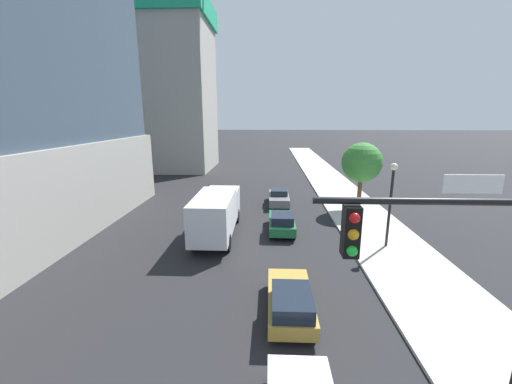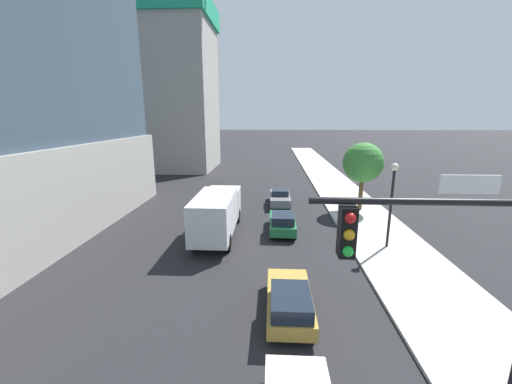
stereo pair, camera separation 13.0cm
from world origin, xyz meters
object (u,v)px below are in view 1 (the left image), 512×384
object	(u,v)px
street_tree	(362,163)
car_gold	(290,300)
construction_building	(169,79)
car_green	(282,222)
car_gray	(279,197)
traffic_light_pole	(461,280)
street_lamp	(391,192)
box_truck	(217,212)

from	to	relation	value
street_tree	car_gold	size ratio (longest dim) A/B	1.33
construction_building	street_tree	world-z (taller)	construction_building
street_tree	car_green	distance (m)	9.47
car_gray	car_green	bearing A→B (deg)	-90.00
traffic_light_pole	car_green	xyz separation A→B (m)	(-3.00, 15.22, -4.04)
street_lamp	car_gold	size ratio (longest dim) A/B	1.20
car_gray	traffic_light_pole	bearing A→B (deg)	-82.38
street_lamp	street_tree	size ratio (longest dim) A/B	0.90
traffic_light_pole	street_lamp	world-z (taller)	traffic_light_pole
car_gold	box_truck	size ratio (longest dim) A/B	0.55
traffic_light_pole	car_green	bearing A→B (deg)	101.14
street_lamp	traffic_light_pole	bearing A→B (deg)	-105.10
construction_building	car_gold	xyz separation A→B (m)	(16.19, -37.77, -12.73)
car_green	car_gray	bearing A→B (deg)	90.00
street_lamp	street_tree	bearing A→B (deg)	86.73
car_gold	car_gray	xyz separation A→B (m)	(-0.00, 16.96, -0.02)
car_gold	car_green	xyz separation A→B (m)	(-0.00, 9.76, 0.01)
car_green	box_truck	bearing A→B (deg)	-166.70
construction_building	car_green	bearing A→B (deg)	-59.97
construction_building	street_tree	bearing A→B (deg)	-44.30
street_tree	car_gray	size ratio (longest dim) A/B	1.27
construction_building	box_truck	size ratio (longest dim) A/B	4.22
construction_building	traffic_light_pole	bearing A→B (deg)	-66.07
street_lamp	car_green	distance (m)	7.48
traffic_light_pole	box_truck	world-z (taller)	traffic_light_pole
car_gold	construction_building	bearing A→B (deg)	113.20
street_lamp	street_tree	xyz separation A→B (m)	(0.46, 8.05, 0.61)
traffic_light_pole	car_gray	distance (m)	22.98
construction_building	traffic_light_pole	world-z (taller)	construction_building
car_gold	box_truck	bearing A→B (deg)	116.99
box_truck	traffic_light_pole	bearing A→B (deg)	-62.31
street_tree	car_green	xyz separation A→B (m)	(-6.88, -5.50, -3.48)
traffic_light_pole	car_gold	world-z (taller)	traffic_light_pole
construction_building	car_gold	world-z (taller)	construction_building
construction_building	car_gray	bearing A→B (deg)	-52.11
street_tree	car_gold	distance (m)	17.09
street_lamp	car_green	bearing A→B (deg)	158.34
street_tree	car_green	size ratio (longest dim) A/B	1.34
construction_building	car_gray	xyz separation A→B (m)	(16.19, -20.80, -12.75)
car_gold	street_lamp	bearing A→B (deg)	48.34
car_gold	street_tree	bearing A→B (deg)	65.74
traffic_light_pole	street_tree	size ratio (longest dim) A/B	1.18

